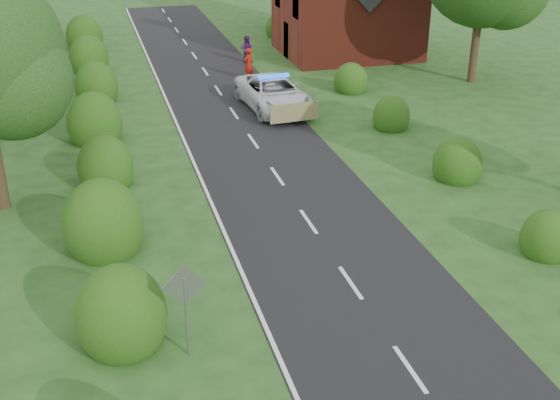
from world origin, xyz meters
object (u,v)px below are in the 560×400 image
object	(u,v)px
police_van	(274,94)
road_sign	(185,298)
pedestrian_red	(249,64)
pedestrian_purple	(246,49)

from	to	relation	value
police_van	road_sign	bearing A→B (deg)	-115.78
pedestrian_red	pedestrian_purple	bearing A→B (deg)	-135.10
road_sign	pedestrian_purple	bearing A→B (deg)	74.09
road_sign	pedestrian_red	size ratio (longest dim) A/B	1.39
road_sign	pedestrian_purple	distance (m)	28.67
pedestrian_purple	police_van	bearing A→B (deg)	111.58
police_van	pedestrian_purple	xyz separation A→B (m)	(0.80, 9.39, 0.03)
road_sign	pedestrian_purple	world-z (taller)	road_sign
road_sign	pedestrian_red	bearing A→B (deg)	73.30
pedestrian_purple	pedestrian_red	bearing A→B (deg)	105.29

